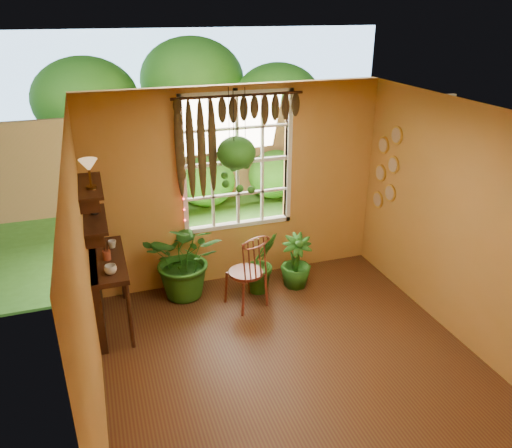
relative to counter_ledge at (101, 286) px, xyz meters
The scene contains 23 objects.
floor 2.55m from the counter_ledge, 39.96° to the right, with size 4.50×4.50×0.00m, color #513317.
ceiling 3.29m from the counter_ledge, 39.96° to the right, with size 4.50×4.50×0.00m, color silver.
wall_back 2.17m from the counter_ledge, 18.80° to the left, with size 4.00×4.00×0.00m, color #CE9246.
wall_left 1.79m from the counter_ledge, 93.24° to the right, with size 4.50×4.50×0.00m, color #CE9246.
wall_right 4.30m from the counter_ledge, 22.26° to the right, with size 4.50×4.50×0.00m, color #CE9246.
window 2.33m from the counter_ledge, 19.65° to the left, with size 1.52×0.10×1.86m.
valance_vine 2.57m from the counter_ledge, 17.07° to the left, with size 1.70×0.12×1.10m.
string_lights 1.76m from the counter_ledge, 27.17° to the left, with size 0.03×0.03×1.54m, color #FF2633, non-canonical shape.
wall_plates 4.02m from the counter_ledge, ahead, with size 0.04×0.32×1.10m, color beige, non-canonical shape.
counter_ledge is the anchor object (origin of this frame).
shelf_lower 0.85m from the counter_ledge, ahead, with size 0.25×0.90×0.04m, color #331B0D.
shelf_upper 1.25m from the counter_ledge, ahead, with size 0.25×0.90×0.04m, color #331B0D.
backyard 5.74m from the counter_ledge, 67.84° to the left, with size 14.00×10.00×12.00m.
windsor_chair 1.80m from the counter_ledge, ahead, with size 0.57×0.58×1.19m.
potted_plant_left 1.15m from the counter_ledge, 18.29° to the left, with size 1.01×0.88×1.12m, color #225416.
potted_plant_mid 2.08m from the counter_ledge, ahead, with size 0.47×0.38×0.86m, color #225416.
potted_plant_right 2.57m from the counter_ledge, ahead, with size 0.42×0.42×0.76m, color #225416.
hanging_basket 2.30m from the counter_ledge, 13.57° to the left, with size 0.49×0.49×1.36m.
cup_a 0.58m from the counter_ledge, 71.73° to the right, with size 0.13×0.13×0.11m, color silver.
cup_b 0.51m from the counter_ledge, 54.92° to the left, with size 0.10×0.10×0.09m, color beige.
brush_jar 0.49m from the counter_ledge, 16.37° to the right, with size 0.09×0.09×0.34m.
shelf_vase 0.94m from the counter_ledge, 72.92° to the left, with size 0.11×0.11×0.12m, color #B2AD99.
tiffany_lamp 1.51m from the counter_ledge, 71.74° to the right, with size 0.19×0.19×0.32m.
Camera 1 is at (-1.80, -3.84, 3.61)m, focal length 35.00 mm.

